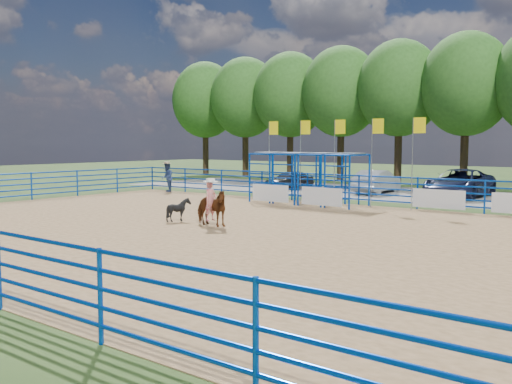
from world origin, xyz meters
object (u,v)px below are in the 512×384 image
(spectator_cowboy, at_px, (167,177))
(car_a, at_px, (289,180))
(horse_and_rider, at_px, (211,203))
(car_c, at_px, (460,183))
(calf, at_px, (179,210))
(car_b, at_px, (377,181))

(spectator_cowboy, bearing_deg, car_a, 53.02)
(horse_and_rider, height_order, spectator_cowboy, horse_and_rider)
(spectator_cowboy, distance_m, car_a, 8.03)
(spectator_cowboy, xyz_separation_m, car_c, (15.54, 7.59, -0.15))
(horse_and_rider, bearing_deg, calf, 175.31)
(spectator_cowboy, distance_m, car_b, 12.92)
(calf, xyz_separation_m, spectator_cowboy, (-10.08, 8.95, 0.47))
(car_c, bearing_deg, car_a, -173.30)
(car_a, bearing_deg, horse_and_rider, -56.54)
(car_b, bearing_deg, calf, 85.47)
(horse_and_rider, relative_size, car_b, 0.58)
(horse_and_rider, relative_size, calf, 2.70)
(calf, relative_size, car_a, 0.25)
(calf, bearing_deg, car_a, -10.14)
(horse_and_rider, bearing_deg, spectator_cowboy, 142.58)
(calf, bearing_deg, car_b, -30.89)
(car_b, bearing_deg, spectator_cowboy, 32.08)
(horse_and_rider, height_order, car_a, horse_and_rider)
(calf, xyz_separation_m, car_c, (5.46, 16.54, 0.32))
(calf, relative_size, car_c, 0.16)
(spectator_cowboy, bearing_deg, car_b, 34.75)
(car_b, distance_m, car_c, 4.93)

